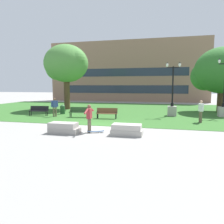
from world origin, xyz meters
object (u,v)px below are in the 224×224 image
concrete_block_left (127,130)px  trash_bin (63,109)px  park_bench_near_right (107,113)px  park_bench_far_left (39,110)px  person_bystander_far_lawn (201,110)px  person_skateboarder (89,117)px  person_bystander_near_lawn (55,106)px  lamp_post_left (172,105)px  lamp_post_center (223,105)px  skateboard (96,131)px  concrete_block_center (64,128)px  park_bench_near_left (80,111)px

concrete_block_left → trash_bin: trash_bin is taller
park_bench_near_right → concrete_block_left: bearing=-64.5°
park_bench_near_right → park_bench_far_left: bearing=177.5°
concrete_block_left → person_bystander_far_lawn: person_bystander_far_lawn is taller
person_skateboarder → trash_bin: person_skateboarder is taller
trash_bin → person_bystander_near_lawn: 2.04m
park_bench_near_right → person_bystander_far_lawn: (7.53, -0.25, 0.44)m
trash_bin → park_bench_far_left: bearing=-133.9°
concrete_block_left → person_skateboarder: bearing=176.1°
person_skateboarder → lamp_post_left: bearing=60.0°
lamp_post_center → park_bench_far_left: bearing=-168.7°
person_skateboarder → skateboard: 0.98m
concrete_block_center → lamp_post_left: size_ratio=0.36×
person_bystander_near_lawn → trash_bin: bearing=95.9°
concrete_block_center → person_bystander_far_lawn: bearing=34.8°
person_skateboarder → trash_bin: size_ratio=1.78×
concrete_block_center → park_bench_near_right: (1.00, 6.17, 0.23)m
skateboard → lamp_post_left: size_ratio=0.20×
person_bystander_far_lawn → person_bystander_near_lawn: bearing=178.9°
park_bench_near_left → park_bench_near_right: 2.60m
concrete_block_left → lamp_post_center: lamp_post_center is taller
park_bench_near_left → person_bystander_near_lawn: bearing=-175.3°
concrete_block_center → person_bystander_near_lawn: 7.34m
park_bench_far_left → person_bystander_near_lawn: (1.82, -0.30, 0.44)m
park_bench_near_right → person_bystander_far_lawn: person_bystander_far_lawn is taller
person_bystander_far_lawn → park_bench_far_left: bearing=177.8°
concrete_block_center → person_bystander_near_lawn: person_bystander_near_lawn is taller
concrete_block_left → lamp_post_left: bearing=73.0°
concrete_block_left → person_skateboarder: size_ratio=1.05×
person_bystander_far_lawn → lamp_post_center: bearing=57.5°
person_skateboarder → park_bench_far_left: bearing=140.5°
lamp_post_left → person_bystander_far_lawn: size_ratio=2.91×
concrete_block_left → skateboard: 1.95m
trash_bin → person_bystander_far_lawn: bearing=-9.9°
concrete_block_left → lamp_post_center: (7.24, 9.43, 0.77)m
park_bench_near_right → person_bystander_near_lawn: 4.96m
park_bench_near_left → park_bench_far_left: same height
lamp_post_left → person_bystander_far_lawn: (2.04, -3.36, -0.05)m
trash_bin → person_bystander_near_lawn: bearing=-84.1°
concrete_block_center → trash_bin: size_ratio=1.89×
lamp_post_left → concrete_block_center: bearing=-124.9°
park_bench_near_left → lamp_post_left: (8.08, 2.93, 0.49)m
concrete_block_left → park_bench_far_left: size_ratio=0.97×
park_bench_near_left → park_bench_far_left: size_ratio=1.00×
park_bench_far_left → lamp_post_center: (16.75, 3.34, 0.54)m
concrete_block_left → trash_bin: 11.08m
lamp_post_center → trash_bin: size_ratio=5.47×
concrete_block_center → skateboard: size_ratio=1.79×
skateboard → lamp_post_left: 9.95m
person_skateboarder → person_bystander_near_lawn: size_ratio=1.00×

